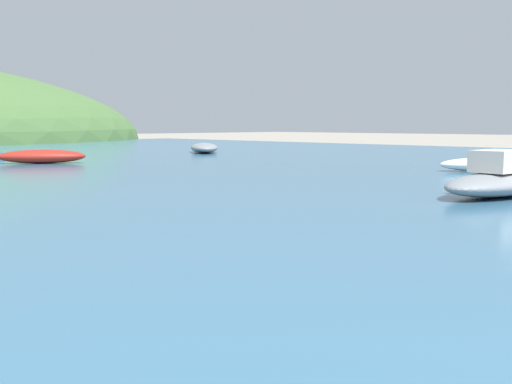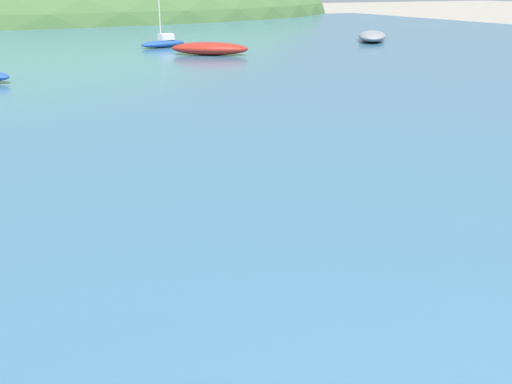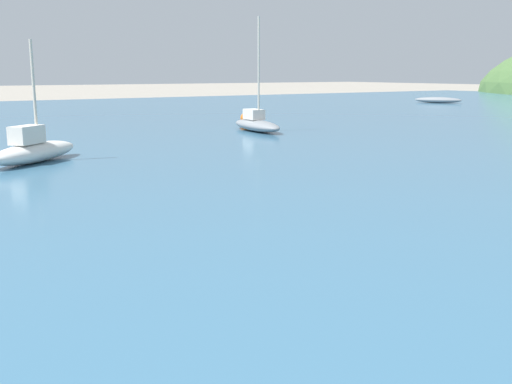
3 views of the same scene
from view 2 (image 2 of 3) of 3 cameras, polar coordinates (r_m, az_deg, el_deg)
The scene contains 4 objects.
water at distance 32.94m, azimuth -20.31°, elevation 12.18°, with size 80.00×60.00×0.10m, color #386684.
boat_nearest_quay at distance 34.50m, azimuth -8.81°, elevation 13.88°, with size 2.97×1.72×2.64m.
boat_blue_hull at distance 30.39m, azimuth -4.43°, elevation 13.46°, with size 3.89×3.22×0.62m.
boat_far_right at distance 38.56m, azimuth 11.01°, elevation 14.38°, with size 4.14×4.76×0.60m.
Camera 2 is at (-3.34, -0.60, 3.43)m, focal length 42.00 mm.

